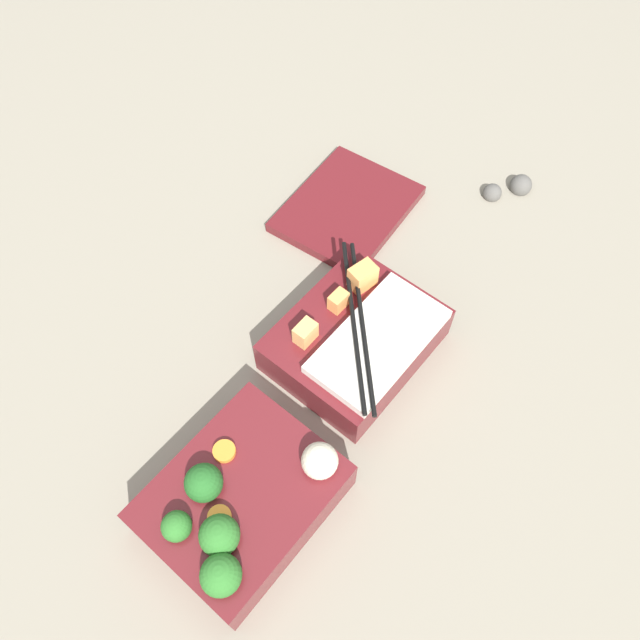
{
  "coord_description": "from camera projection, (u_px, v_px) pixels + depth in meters",
  "views": [
    {
      "loc": [
        -0.2,
        -0.19,
        0.64
      ],
      "look_at": [
        0.08,
        0.04,
        0.05
      ],
      "focal_mm": 35.0,
      "sensor_mm": 36.0,
      "label": 1
    }
  ],
  "objects": [
    {
      "name": "bento_lid",
      "position": [
        347.0,
        209.0,
        0.83
      ],
      "size": [
        0.19,
        0.16,
        0.01
      ],
      "primitive_type": "cube",
      "rotation": [
        0.0,
        0.0,
        0.1
      ],
      "color": "maroon",
      "rests_on": "ground_plane"
    },
    {
      "name": "pebble_0",
      "position": [
        492.0,
        193.0,
        0.85
      ],
      "size": [
        0.03,
        0.03,
        0.03
      ],
      "primitive_type": "sphere",
      "color": "#595651",
      "rests_on": "ground_plane"
    },
    {
      "name": "bento_tray_vegetable",
      "position": [
        242.0,
        500.0,
        0.61
      ],
      "size": [
        0.18,
        0.14,
        0.08
      ],
      "color": "maroon",
      "rests_on": "ground_plane"
    },
    {
      "name": "ground_plane",
      "position": [
        303.0,
        413.0,
        0.69
      ],
      "size": [
        3.0,
        3.0,
        0.0
      ],
      "primitive_type": "plane",
      "color": "gray"
    },
    {
      "name": "bento_tray_rice",
      "position": [
        357.0,
        339.0,
        0.7
      ],
      "size": [
        0.18,
        0.16,
        0.08
      ],
      "color": "maroon",
      "rests_on": "ground_plane"
    },
    {
      "name": "pebble_1",
      "position": [
        521.0,
        185.0,
        0.86
      ],
      "size": [
        0.03,
        0.03,
        0.03
      ],
      "primitive_type": "sphere",
      "color": "#595651",
      "rests_on": "ground_plane"
    }
  ]
}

